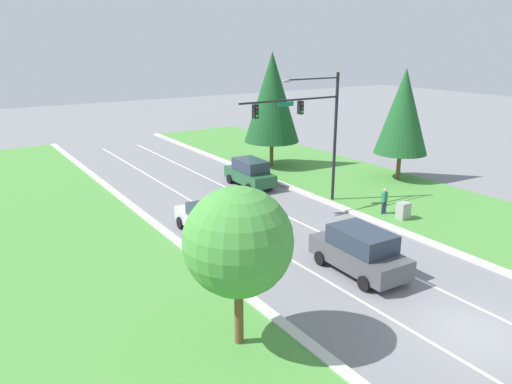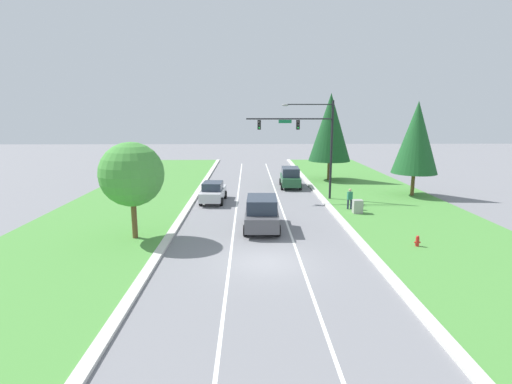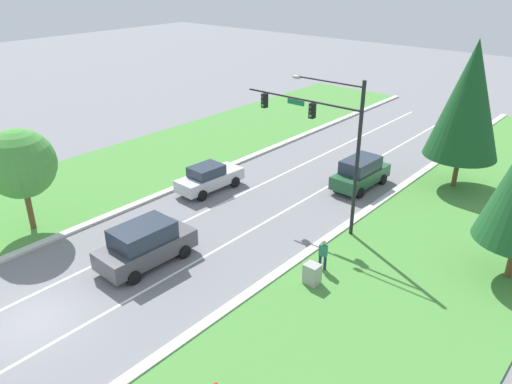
{
  "view_description": "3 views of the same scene",
  "coord_description": "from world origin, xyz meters",
  "px_view_note": "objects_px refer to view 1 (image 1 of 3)",
  "views": [
    {
      "loc": [
        -15.5,
        -9.33,
        10.34
      ],
      "look_at": [
        -1.45,
        12.49,
        2.49
      ],
      "focal_mm": 35.0,
      "sensor_mm": 36.0,
      "label": 1
    },
    {
      "loc": [
        -0.84,
        -19.13,
        7.4
      ],
      "look_at": [
        -0.28,
        9.27,
        1.81
      ],
      "focal_mm": 28.0,
      "sensor_mm": 36.0,
      "label": 2
    },
    {
      "loc": [
        17.86,
        -6.6,
        13.69
      ],
      "look_at": [
        1.69,
        12.36,
        2.12
      ],
      "focal_mm": 35.0,
      "sensor_mm": 36.0,
      "label": 3
    }
  ],
  "objects_px": {
    "traffic_signal_mast": "(312,120)",
    "forest_suv": "(250,173)",
    "graphite_suv": "(360,251)",
    "oak_near_left_tree": "(238,242)",
    "conifer_near_right_tree": "(272,97)",
    "pedestrian": "(384,200)",
    "silver_sedan": "(204,219)",
    "conifer_far_right_tree": "(403,111)",
    "utility_cabinet": "(403,211)"
  },
  "relations": [
    {
      "from": "traffic_signal_mast",
      "to": "graphite_suv",
      "type": "xyz_separation_m",
      "value": [
        -4.26,
        -9.05,
        -4.53
      ]
    },
    {
      "from": "traffic_signal_mast",
      "to": "conifer_near_right_tree",
      "type": "xyz_separation_m",
      "value": [
        3.91,
        10.05,
        0.3
      ]
    },
    {
      "from": "conifer_near_right_tree",
      "to": "utility_cabinet",
      "type": "bearing_deg",
      "value": -93.23
    },
    {
      "from": "traffic_signal_mast",
      "to": "oak_near_left_tree",
      "type": "bearing_deg",
      "value": -137.34
    },
    {
      "from": "graphite_suv",
      "to": "conifer_far_right_tree",
      "type": "bearing_deg",
      "value": 37.85
    },
    {
      "from": "traffic_signal_mast",
      "to": "oak_near_left_tree",
      "type": "height_order",
      "value": "traffic_signal_mast"
    },
    {
      "from": "utility_cabinet",
      "to": "conifer_far_right_tree",
      "type": "bearing_deg",
      "value": 43.83
    },
    {
      "from": "traffic_signal_mast",
      "to": "forest_suv",
      "type": "distance_m",
      "value": 7.54
    },
    {
      "from": "pedestrian",
      "to": "forest_suv",
      "type": "bearing_deg",
      "value": -80.39
    },
    {
      "from": "silver_sedan",
      "to": "utility_cabinet",
      "type": "relative_size",
      "value": 4.38
    },
    {
      "from": "graphite_suv",
      "to": "forest_suv",
      "type": "relative_size",
      "value": 1.05
    },
    {
      "from": "forest_suv",
      "to": "oak_near_left_tree",
      "type": "bearing_deg",
      "value": -121.28
    },
    {
      "from": "forest_suv",
      "to": "conifer_far_right_tree",
      "type": "height_order",
      "value": "conifer_far_right_tree"
    },
    {
      "from": "graphite_suv",
      "to": "oak_near_left_tree",
      "type": "relative_size",
      "value": 0.86
    },
    {
      "from": "conifer_far_right_tree",
      "to": "graphite_suv",
      "type": "bearing_deg",
      "value": -143.75
    },
    {
      "from": "graphite_suv",
      "to": "utility_cabinet",
      "type": "distance_m",
      "value": 8.26
    },
    {
      "from": "silver_sedan",
      "to": "conifer_near_right_tree",
      "type": "height_order",
      "value": "conifer_near_right_tree"
    },
    {
      "from": "oak_near_left_tree",
      "to": "graphite_suv",
      "type": "bearing_deg",
      "value": 14.2
    },
    {
      "from": "conifer_near_right_tree",
      "to": "graphite_suv",
      "type": "bearing_deg",
      "value": -113.15
    },
    {
      "from": "utility_cabinet",
      "to": "conifer_near_right_tree",
      "type": "height_order",
      "value": "conifer_near_right_tree"
    },
    {
      "from": "conifer_near_right_tree",
      "to": "conifer_far_right_tree",
      "type": "xyz_separation_m",
      "value": [
        5.92,
        -8.78,
        -0.6
      ]
    },
    {
      "from": "forest_suv",
      "to": "conifer_near_right_tree",
      "type": "relative_size",
      "value": 0.49
    },
    {
      "from": "silver_sedan",
      "to": "graphite_suv",
      "type": "bearing_deg",
      "value": -61.77
    },
    {
      "from": "traffic_signal_mast",
      "to": "forest_suv",
      "type": "xyz_separation_m",
      "value": [
        -0.85,
        5.94,
        -4.57
      ]
    },
    {
      "from": "silver_sedan",
      "to": "oak_near_left_tree",
      "type": "distance_m",
      "value": 11.23
    },
    {
      "from": "silver_sedan",
      "to": "pedestrian",
      "type": "height_order",
      "value": "silver_sedan"
    },
    {
      "from": "traffic_signal_mast",
      "to": "forest_suv",
      "type": "relative_size",
      "value": 1.8
    },
    {
      "from": "oak_near_left_tree",
      "to": "traffic_signal_mast",
      "type": "bearing_deg",
      "value": 42.66
    },
    {
      "from": "graphite_suv",
      "to": "utility_cabinet",
      "type": "xyz_separation_m",
      "value": [
        7.3,
        3.81,
        -0.54
      ]
    },
    {
      "from": "graphite_suv",
      "to": "conifer_far_right_tree",
      "type": "xyz_separation_m",
      "value": [
        14.08,
        10.32,
        4.22
      ]
    },
    {
      "from": "traffic_signal_mast",
      "to": "conifer_far_right_tree",
      "type": "height_order",
      "value": "conifer_far_right_tree"
    },
    {
      "from": "oak_near_left_tree",
      "to": "silver_sedan",
      "type": "bearing_deg",
      "value": 69.32
    },
    {
      "from": "graphite_suv",
      "to": "pedestrian",
      "type": "height_order",
      "value": "graphite_suv"
    },
    {
      "from": "graphite_suv",
      "to": "utility_cabinet",
      "type": "bearing_deg",
      "value": 29.19
    },
    {
      "from": "graphite_suv",
      "to": "oak_near_left_tree",
      "type": "xyz_separation_m",
      "value": [
        -7.66,
        -1.94,
        2.83
      ]
    },
    {
      "from": "utility_cabinet",
      "to": "pedestrian",
      "type": "relative_size",
      "value": 0.64
    },
    {
      "from": "conifer_near_right_tree",
      "to": "traffic_signal_mast",
      "type": "bearing_deg",
      "value": -111.23
    },
    {
      "from": "conifer_far_right_tree",
      "to": "silver_sedan",
      "type": "bearing_deg",
      "value": -173.17
    },
    {
      "from": "silver_sedan",
      "to": "pedestrian",
      "type": "distance_m",
      "value": 11.29
    },
    {
      "from": "pedestrian",
      "to": "silver_sedan",
      "type": "bearing_deg",
      "value": -26.23
    },
    {
      "from": "pedestrian",
      "to": "traffic_signal_mast",
      "type": "bearing_deg",
      "value": -65.42
    },
    {
      "from": "conifer_far_right_tree",
      "to": "conifer_near_right_tree",
      "type": "bearing_deg",
      "value": 123.98
    },
    {
      "from": "pedestrian",
      "to": "conifer_near_right_tree",
      "type": "distance_m",
      "value": 14.89
    },
    {
      "from": "forest_suv",
      "to": "oak_near_left_tree",
      "type": "xyz_separation_m",
      "value": [
        -11.08,
        -16.93,
        2.88
      ]
    },
    {
      "from": "graphite_suv",
      "to": "pedestrian",
      "type": "distance_m",
      "value": 8.69
    },
    {
      "from": "pedestrian",
      "to": "oak_near_left_tree",
      "type": "bearing_deg",
      "value": 15.17
    },
    {
      "from": "forest_suv",
      "to": "silver_sedan",
      "type": "distance_m",
      "value": 9.95
    },
    {
      "from": "graphite_suv",
      "to": "forest_suv",
      "type": "height_order",
      "value": "graphite_suv"
    },
    {
      "from": "silver_sedan",
      "to": "oak_near_left_tree",
      "type": "bearing_deg",
      "value": -107.63
    },
    {
      "from": "conifer_far_right_tree",
      "to": "traffic_signal_mast",
      "type": "bearing_deg",
      "value": -172.6
    }
  ]
}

